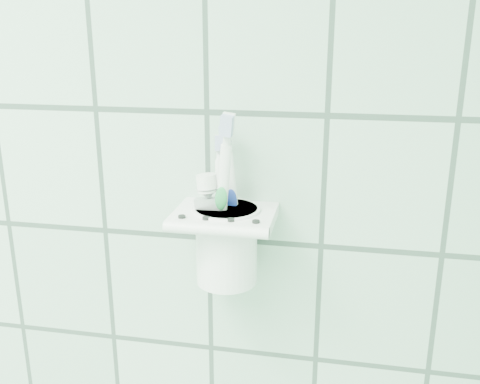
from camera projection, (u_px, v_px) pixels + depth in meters
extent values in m
cube|color=white|center=(231.00, 214.00, 0.73)|extent=(0.05, 0.02, 0.04)
cube|color=white|center=(225.00, 216.00, 0.69)|extent=(0.13, 0.10, 0.01)
cylinder|color=white|center=(216.00, 230.00, 0.64)|extent=(0.13, 0.01, 0.01)
cylinder|color=black|center=(182.00, 217.00, 0.66)|extent=(0.01, 0.01, 0.00)
cylinder|color=black|center=(206.00, 219.00, 0.66)|extent=(0.01, 0.01, 0.00)
cylinder|color=black|center=(231.00, 220.00, 0.65)|extent=(0.01, 0.01, 0.00)
cylinder|color=black|center=(256.00, 222.00, 0.64)|extent=(0.01, 0.01, 0.00)
cylinder|color=white|center=(227.00, 245.00, 0.71)|extent=(0.08, 0.08, 0.10)
cylinder|color=white|center=(226.00, 210.00, 0.69)|extent=(0.09, 0.09, 0.01)
cylinder|color=black|center=(226.00, 209.00, 0.69)|extent=(0.07, 0.07, 0.00)
cylinder|color=white|center=(240.00, 214.00, 0.70)|extent=(0.03, 0.02, 0.17)
cylinder|color=white|center=(240.00, 145.00, 0.68)|extent=(0.01, 0.01, 0.02)
cube|color=silver|center=(239.00, 135.00, 0.67)|extent=(0.02, 0.01, 0.02)
cube|color=white|center=(240.00, 134.00, 0.67)|extent=(0.02, 0.01, 0.03)
ellipsoid|color=#1E38A5|center=(239.00, 201.00, 0.69)|extent=(0.02, 0.01, 0.03)
cylinder|color=white|center=(219.00, 218.00, 0.71)|extent=(0.02, 0.04, 0.15)
cylinder|color=white|center=(218.00, 156.00, 0.68)|extent=(0.01, 0.01, 0.02)
cube|color=silver|center=(217.00, 147.00, 0.67)|extent=(0.01, 0.01, 0.02)
cube|color=white|center=(218.00, 146.00, 0.68)|extent=(0.01, 0.01, 0.02)
ellipsoid|color=purple|center=(218.00, 206.00, 0.70)|extent=(0.01, 0.01, 0.03)
cylinder|color=white|center=(216.00, 207.00, 0.70)|extent=(0.04, 0.04, 0.18)
cylinder|color=white|center=(214.00, 129.00, 0.67)|extent=(0.01, 0.01, 0.03)
cube|color=silver|center=(213.00, 118.00, 0.66)|extent=(0.02, 0.01, 0.03)
cube|color=white|center=(214.00, 117.00, 0.66)|extent=(0.02, 0.01, 0.03)
ellipsoid|color=green|center=(214.00, 193.00, 0.69)|extent=(0.02, 0.01, 0.03)
cube|color=silver|center=(216.00, 238.00, 0.69)|extent=(0.05, 0.02, 0.11)
cube|color=silver|center=(217.00, 274.00, 0.71)|extent=(0.04, 0.01, 0.01)
cone|color=silver|center=(216.00, 195.00, 0.68)|extent=(0.03, 0.03, 0.02)
cylinder|color=white|center=(216.00, 184.00, 0.67)|extent=(0.03, 0.03, 0.03)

